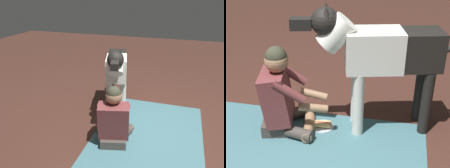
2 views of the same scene
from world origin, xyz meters
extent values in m
plane|color=#46271F|center=(0.00, 0.00, 0.00)|extent=(14.54, 14.54, 0.00)
cube|color=#437079|center=(0.05, -0.05, 0.00)|extent=(2.35, 1.51, 0.01)
cube|color=#473F3A|center=(0.28, -0.46, 0.06)|extent=(0.32, 0.39, 0.12)
cylinder|color=#473F3A|center=(0.17, -0.65, 0.07)|extent=(0.38, 0.34, 0.11)
cylinder|color=#A57B5A|center=(0.01, -0.62, 0.06)|extent=(0.20, 0.37, 0.09)
cylinder|color=#473F3A|center=(0.09, -0.35, 0.07)|extent=(0.41, 0.18, 0.11)
cylinder|color=#A57B5A|center=(-0.04, -0.46, 0.06)|extent=(0.16, 0.37, 0.09)
cube|color=brown|center=(0.26, -0.47, 0.36)|extent=(0.36, 0.45, 0.50)
cylinder|color=brown|center=(0.17, -0.67, 0.49)|extent=(0.30, 0.15, 0.24)
cylinder|color=#A57B5A|center=(-0.03, -0.68, 0.30)|extent=(0.28, 0.10, 0.12)
cylinder|color=brown|center=(0.08, -0.34, 0.49)|extent=(0.30, 0.15, 0.24)
cylinder|color=#A57B5A|center=(-0.10, -0.43, 0.30)|extent=(0.28, 0.17, 0.12)
sphere|color=#A57B5A|center=(0.23, -0.48, 0.71)|extent=(0.21, 0.21, 0.21)
sphere|color=#383A2B|center=(0.23, -0.48, 0.75)|extent=(0.19, 0.19, 0.19)
cylinder|color=white|center=(-0.49, -0.55, 0.31)|extent=(0.10, 0.10, 0.62)
cylinder|color=white|center=(-0.43, -0.76, 0.31)|extent=(0.10, 0.10, 0.62)
cylinder|color=black|center=(-1.09, -0.70, 0.31)|extent=(0.10, 0.10, 0.62)
cylinder|color=black|center=(-1.03, -0.92, 0.31)|extent=(0.10, 0.10, 0.62)
cube|color=white|center=(-0.59, -0.69, 0.80)|extent=(0.55, 0.43, 0.36)
cube|color=black|center=(-0.95, -0.78, 0.80)|extent=(0.49, 0.40, 0.34)
cylinder|color=white|center=(-0.27, -0.61, 0.95)|extent=(0.40, 0.30, 0.36)
sphere|color=black|center=(-0.18, -0.59, 1.06)|extent=(0.24, 0.24, 0.24)
cube|color=black|center=(0.01, -0.54, 1.04)|extent=(0.20, 0.15, 0.10)
cone|color=black|center=(-0.21, -0.52, 1.15)|extent=(0.10, 0.10, 0.11)
cone|color=black|center=(-0.18, -0.66, 1.15)|extent=(0.10, 0.10, 0.11)
cylinder|color=black|center=(-1.17, -0.84, 0.76)|extent=(0.32, 0.12, 0.21)
cylinder|color=silver|center=(-0.14, -0.57, 0.01)|extent=(0.22, 0.22, 0.01)
cylinder|color=#E3BE7C|center=(-0.14, -0.60, 0.04)|extent=(0.17, 0.06, 0.05)
cylinder|color=#E3BE7C|center=(-0.14, -0.55, 0.04)|extent=(0.17, 0.06, 0.05)
cylinder|color=#A3422E|center=(-0.14, -0.57, 0.04)|extent=(0.18, 0.05, 0.04)
camera|label=1|loc=(2.67, 0.28, 1.95)|focal=36.03mm
camera|label=2|loc=(-0.82, 1.84, 1.78)|focal=49.91mm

